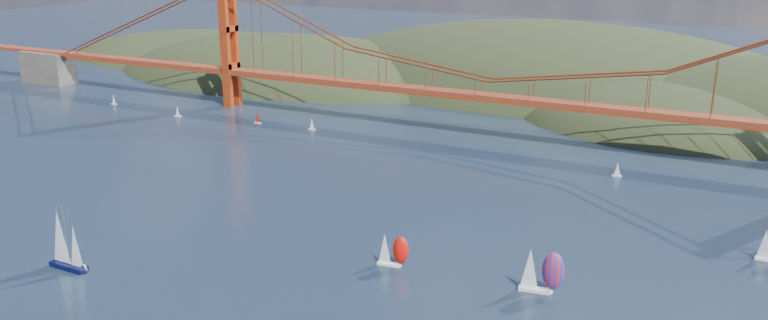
% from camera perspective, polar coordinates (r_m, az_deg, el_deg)
% --- Properties ---
extents(headlands, '(725.00, 225.00, 96.00)m').
position_cam_1_polar(headlands, '(369.39, 19.71, 2.41)').
color(headlands, black).
rests_on(headlands, ground).
extents(bridge, '(552.00, 12.00, 55.00)m').
position_cam_1_polar(bridge, '(276.90, 7.93, 8.14)').
color(bridge, maroon).
rests_on(bridge, ground).
extents(sloop_navy, '(9.91, 5.57, 15.48)m').
position_cam_1_polar(sloop_navy, '(185.25, -23.18, -5.67)').
color(sloop_navy, black).
rests_on(sloop_navy, ground).
extents(racer_0, '(7.64, 3.56, 8.62)m').
position_cam_1_polar(racer_0, '(172.68, 0.63, -6.84)').
color(racer_0, white).
rests_on(racer_0, ground).
extents(racer_rwb, '(9.61, 4.74, 10.81)m').
position_cam_1_polar(racer_rwb, '(163.69, 11.86, -8.22)').
color(racer_rwb, silver).
rests_on(racer_rwb, ground).
extents(distant_boat_0, '(3.00, 2.00, 4.70)m').
position_cam_1_polar(distant_boat_0, '(357.21, -19.90, 4.38)').
color(distant_boat_0, silver).
rests_on(distant_boat_0, ground).
extents(distant_boat_1, '(3.00, 2.00, 4.70)m').
position_cam_1_polar(distant_boat_1, '(325.25, -15.46, 3.63)').
color(distant_boat_1, silver).
rests_on(distant_boat_1, ground).
extents(distant_boat_2, '(3.00, 2.00, 4.70)m').
position_cam_1_polar(distant_boat_2, '(306.77, -9.61, 3.23)').
color(distant_boat_2, silver).
rests_on(distant_boat_2, ground).
extents(distant_boat_3, '(3.00, 2.00, 4.70)m').
position_cam_1_polar(distant_boat_3, '(293.09, -5.52, 2.75)').
color(distant_boat_3, silver).
rests_on(distant_boat_3, ground).
extents(distant_boat_8, '(3.00, 2.00, 4.70)m').
position_cam_1_polar(distant_boat_8, '(246.57, 17.36, -0.69)').
color(distant_boat_8, silver).
rests_on(distant_boat_8, ground).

